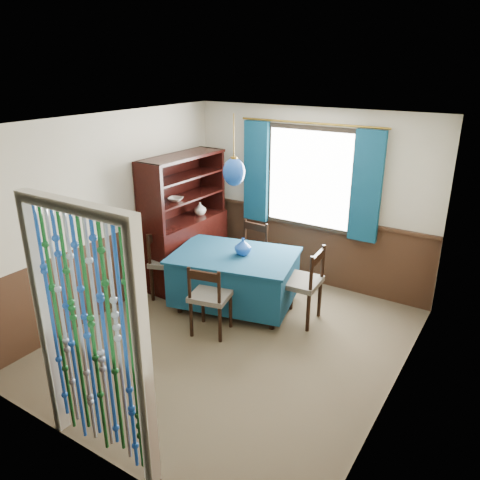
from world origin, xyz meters
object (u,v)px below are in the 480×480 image
Objects in this scene: chair_left at (167,261)px; bowl_shelf at (176,199)px; chair_right at (303,283)px; vase_sideboard at (200,208)px; vase_table at (243,247)px; chair_far at (249,252)px; dining_table at (234,277)px; sideboard at (185,238)px; chair_near at (210,297)px; pendant_lamp at (234,172)px.

bowl_shelf reaches higher than chair_left.
vase_sideboard reaches higher than chair_right.
vase_table is 1.29m from vase_sideboard.
chair_left is 0.98× the size of chair_right.
chair_left is 4.70× the size of vase_table.
vase_sideboard reaches higher than vase_table.
chair_far is at bearing 3.20° from vase_sideboard.
dining_table is at bearing -150.61° from vase_table.
bowl_shelf reaches higher than chair_far.
chair_right is at bearing -14.57° from vase_sideboard.
chair_near is at bearing -39.86° from sideboard.
chair_left reaches higher than dining_table.
vase_table is at bearing 16.19° from dining_table.
chair_left is at bearing 53.49° from chair_far.
sideboard is (-0.89, -0.35, 0.15)m from chair_far.
chair_near is 1.86m from vase_sideboard.
chair_near is 1.17m from chair_left.
vase_sideboard is at bearing 71.49° from chair_right.
dining_table is 0.95× the size of sideboard.
vase_sideboard is (-1.03, 0.65, 0.60)m from dining_table.
bowl_shelf reaches higher than dining_table.
vase_table is at bearing -3.20° from bowl_shelf.
chair_left is at bearing -75.68° from sideboard.
vase_sideboard is (0.00, 0.54, -0.26)m from bowl_shelf.
chair_near is 0.84m from vase_table.
sideboard is at bearing 24.45° from chair_far.
chair_right is 1.15× the size of pendant_lamp.
bowl_shelf is at bearing 160.34° from dining_table.
vase_sideboard is at bearing 90.00° from bowl_shelf.
pendant_lamp reaches higher than chair_near.
sideboard is at bearing 80.33° from chair_right.
dining_table is 2.07× the size of pendant_lamp.
sideboard is at bearing 162.14° from pendant_lamp.
bowl_shelf reaches higher than chair_near.
vase_table is (0.10, 0.05, 0.42)m from dining_table.
vase_table is at bearing -12.74° from sideboard.
chair_left is at bearing 142.97° from chair_near.
chair_right is at bearing 156.63° from chair_far.
vase_sideboard is (-1.03, 0.65, -0.79)m from pendant_lamp.
sideboard reaches higher than vase_sideboard.
chair_right is 2.06m from vase_sideboard.
dining_table is 0.92m from chair_right.
chair_right is at bearing 9.50° from pendant_lamp.
pendant_lamp is at bearing 95.56° from chair_right.
dining_table is 8.65× the size of vase_table.
chair_far is 1.08× the size of pendant_lamp.
sideboard is (-1.20, 1.05, 0.16)m from chair_near.
sideboard reaches higher than chair_far.
chair_far is 0.80m from vase_table.
chair_left is 0.86m from bowl_shelf.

